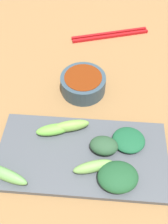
% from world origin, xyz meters
% --- Properties ---
extents(tabletop, '(2.10, 2.10, 0.02)m').
position_xyz_m(tabletop, '(0.00, 0.00, 0.01)').
color(tabletop, olive).
rests_on(tabletop, ground).
extents(sauce_bowl, '(0.11, 0.11, 0.04)m').
position_xyz_m(sauce_bowl, '(-0.12, -0.04, 0.04)').
color(sauce_bowl, '#314654').
rests_on(sauce_bowl, tabletop).
extents(serving_plate, '(0.17, 0.34, 0.01)m').
position_xyz_m(serving_plate, '(0.06, -0.02, 0.03)').
color(serving_plate, '#474C54').
rests_on(serving_plate, tabletop).
extents(broccoli_stalk_0, '(0.05, 0.08, 0.02)m').
position_xyz_m(broccoli_stalk_0, '(0.10, -0.00, 0.04)').
color(broccoli_stalk_0, '#70A250').
rests_on(broccoli_stalk_0, serving_plate).
extents(broccoli_stalk_1, '(0.05, 0.10, 0.03)m').
position_xyz_m(broccoli_stalk_1, '(0.12, -0.16, 0.05)').
color(broccoli_stalk_1, '#69AB58').
rests_on(broccoli_stalk_1, serving_plate).
extents(broccoli_leafy_2, '(0.07, 0.08, 0.03)m').
position_xyz_m(broccoli_leafy_2, '(0.11, 0.05, 0.05)').
color(broccoli_leafy_2, '#1D4D2B').
rests_on(broccoli_leafy_2, serving_plate).
extents(broccoli_leafy_3, '(0.07, 0.08, 0.02)m').
position_xyz_m(broccoli_leafy_3, '(0.03, 0.07, 0.04)').
color(broccoli_leafy_3, '#185332').
rests_on(broccoli_leafy_3, serving_plate).
extents(broccoli_stalk_4, '(0.04, 0.08, 0.02)m').
position_xyz_m(broccoli_stalk_4, '(0.01, -0.05, 0.04)').
color(broccoli_stalk_4, '#74A546').
rests_on(broccoli_stalk_4, serving_plate).
extents(broccoli_leafy_5, '(0.05, 0.06, 0.03)m').
position_xyz_m(broccoli_leafy_5, '(0.05, 0.02, 0.05)').
color(broccoli_leafy_5, '#294C31').
rests_on(broccoli_leafy_5, serving_plate).
extents(broccoli_stalk_6, '(0.04, 0.08, 0.02)m').
position_xyz_m(broccoli_stalk_6, '(0.02, -0.09, 0.04)').
color(broccoli_stalk_6, '#67B441').
rests_on(broccoli_stalk_6, serving_plate).
extents(chopsticks, '(0.09, 0.23, 0.01)m').
position_xyz_m(chopsticks, '(-0.34, 0.03, 0.02)').
color(chopsticks, '#B71217').
rests_on(chopsticks, tabletop).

